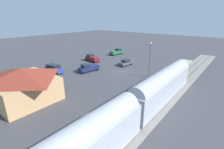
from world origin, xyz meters
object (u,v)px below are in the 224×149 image
pedestrian_waiting_far (165,69)px  pickup_maroon (92,58)px  pickup_green (116,52)px  pedestrian_on_platform (165,73)px  light_pole_near_platform (150,56)px  pickup_navy (89,68)px  suv_blue (54,69)px  sedan_charcoal (126,63)px  passenger_train (132,108)px  station_building (23,84)px

pedestrian_waiting_far → pickup_maroon: size_ratio=0.30×
pedestrian_waiting_far → pickup_green: 24.99m
pedestrian_on_platform → light_pole_near_platform: bearing=24.7°
pedestrian_waiting_far → pickup_green: bearing=-24.4°
pickup_navy → suv_blue: suv_blue is taller
sedan_charcoal → light_pole_near_platform: light_pole_near_platform is taller
passenger_train → pedestrian_waiting_far: passenger_train is taller
sedan_charcoal → light_pole_near_platform: (-9.65, 4.65, 4.21)m
pickup_navy → light_pole_near_platform: 15.75m
pickup_maroon → light_pole_near_platform: (-20.75, 1.95, 4.06)m
pickup_green → pickup_navy: bearing=107.8°
station_building → light_pole_near_platform: (-11.20, -23.24, 2.18)m
passenger_train → station_building: 18.68m
pedestrian_on_platform → pedestrian_waiting_far: size_ratio=1.00×
passenger_train → pedestrian_on_platform: 20.14m
station_building → sedan_charcoal: bearing=-93.2°
station_building → pedestrian_waiting_far: 30.59m
passenger_train → pickup_green: (27.37, -32.76, -1.83)m
pedestrian_waiting_far → light_pole_near_platform: light_pole_near_platform is taller
pedestrian_on_platform → pickup_green: 27.22m
pedestrian_waiting_far → sedan_charcoal: 11.86m
pedestrian_waiting_far → pickup_green: pickup_green is taller
pickup_maroon → pedestrian_on_platform: bearing=179.0°
pedestrian_waiting_far → sedan_charcoal: size_ratio=0.37×
pickup_maroon → passenger_train: bearing=143.8°
pickup_navy → suv_blue: (5.90, 6.34, 0.12)m
pickup_navy → light_pole_near_platform: size_ratio=0.70×
passenger_train → sedan_charcoal: size_ratio=8.18×
pickup_maroon → suv_blue: bearing=93.4°
pickup_green → light_pole_near_platform: bearing=144.8°
pickup_maroon → station_building: bearing=110.8°
station_building → light_pole_near_platform: light_pole_near_platform is taller
pedestrian_on_platform → pedestrian_waiting_far: bearing=-66.5°
pedestrian_on_platform → sedan_charcoal: bearing=-13.4°
pickup_navy → sedan_charcoal: pickup_navy is taller
pickup_green → suv_blue: size_ratio=1.09×
pedestrian_waiting_far → pickup_navy: bearing=32.1°
suv_blue → sedan_charcoal: bearing=-121.1°
pedestrian_waiting_far → sedan_charcoal: pedestrian_waiting_far is taller
passenger_train → pedestrian_waiting_far: (4.60, -22.45, -1.58)m
pickup_navy → station_building: bearing=99.2°
pickup_navy → pickup_maroon: same height
pickup_navy → pickup_maroon: (6.75, -7.92, 0.00)m
light_pole_near_platform → passenger_train: bearing=110.4°
suv_blue → pedestrian_waiting_far: bearing=-143.2°
pedestrian_waiting_far → suv_blue: (22.09, 16.51, -0.13)m
passenger_train → pickup_navy: passenger_train is taller
pickup_green → sedan_charcoal: (-10.92, 9.87, -0.15)m
passenger_train → pickup_green: 42.73m
station_building → suv_blue: station_building is taller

